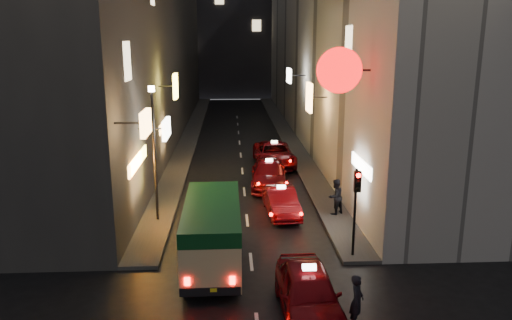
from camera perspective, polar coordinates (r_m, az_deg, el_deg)
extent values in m
cube|color=#393634|center=(43.91, -12.91, 14.23)|extent=(6.00, 52.00, 18.00)
cube|color=#FFB059|center=(18.81, -12.49, 4.17)|extent=(0.18, 1.61, 0.91)
cube|color=white|center=(23.52, -10.21, 3.56)|extent=(0.18, 1.88, 0.87)
cube|color=yellow|center=(30.46, -9.19, 8.33)|extent=(0.18, 1.33, 1.49)
cube|color=#FFB059|center=(22.67, -13.68, -0.48)|extent=(0.10, 2.97, 0.55)
cube|color=yellow|center=(23.47, -13.31, 0.02)|extent=(0.10, 3.96, 0.55)
cube|color=#FFB059|center=(31.84, -10.62, 3.75)|extent=(0.10, 2.98, 0.55)
cube|color=#FFE5B2|center=(21.74, -14.53, 10.89)|extent=(0.06, 1.30, 1.60)
cube|color=#ABA59D|center=(44.18, 8.70, 14.41)|extent=(6.00, 52.00, 18.00)
cylinder|color=#F20A0A|center=(20.86, 9.51, 10.08)|extent=(1.86, 0.18, 1.86)
cube|color=#FFB059|center=(29.73, 6.10, 7.13)|extent=(0.18, 1.46, 1.70)
cube|color=white|center=(38.11, 3.79, 9.62)|extent=(0.18, 1.86, 1.07)
cube|color=white|center=(22.30, 11.97, -0.63)|extent=(0.10, 3.17, 0.55)
cube|color=#FFE5B2|center=(24.97, 10.55, 13.03)|extent=(0.06, 1.30, 1.60)
cube|color=#2E2E32|center=(75.35, -2.52, 15.78)|extent=(30.00, 10.00, 22.00)
cube|color=#42403D|center=(44.25, -7.49, 2.82)|extent=(1.50, 52.00, 0.15)
cube|color=#42403D|center=(44.39, 3.52, 2.95)|extent=(1.50, 52.00, 0.15)
cube|color=tan|center=(18.86, -5.00, -8.12)|extent=(2.05, 5.77, 2.11)
cube|color=#0C3C19|center=(18.57, -5.05, -5.78)|extent=(2.07, 5.79, 0.53)
cube|color=black|center=(19.05, -4.98, -7.21)|extent=(2.07, 3.47, 0.48)
cube|color=black|center=(16.69, -5.26, -14.67)|extent=(1.98, 0.19, 0.29)
cube|color=#FF0A05|center=(16.49, -7.87, -13.60)|extent=(0.17, 0.06, 0.27)
cube|color=#FF0A05|center=(16.43, -2.72, -13.59)|extent=(0.17, 0.06, 0.27)
cylinder|color=black|center=(21.02, -7.22, -8.92)|extent=(0.21, 0.73, 0.73)
cylinder|color=black|center=(17.61, -2.16, -13.52)|extent=(0.21, 0.73, 0.73)
imported|color=#6A070D|center=(15.98, 6.04, -14.46)|extent=(2.41, 5.70, 1.80)
cube|color=white|center=(15.54, 6.13, -11.24)|extent=(0.42, 0.19, 0.16)
imported|color=#6A070D|center=(24.46, 2.89, -4.51)|extent=(2.33, 4.93, 1.52)
cube|color=white|center=(24.21, 2.91, -2.59)|extent=(0.43, 0.21, 0.16)
sphere|color=#FF0A05|center=(22.35, 1.73, -6.24)|extent=(0.16, 0.16, 0.16)
sphere|color=#FF0A05|center=(22.49, 5.17, -6.16)|extent=(0.16, 0.16, 0.16)
imported|color=#6A070D|center=(28.99, 1.50, -1.36)|extent=(2.55, 5.50, 1.71)
cube|color=white|center=(28.76, 1.51, 0.45)|extent=(0.43, 0.21, 0.16)
sphere|color=#FF0A05|center=(26.60, 0.28, -2.71)|extent=(0.16, 0.16, 0.16)
sphere|color=#FF0A05|center=(26.72, 3.52, -2.65)|extent=(0.16, 0.16, 0.16)
imported|color=#6A070D|center=(33.71, 2.09, 0.88)|extent=(2.50, 5.70, 1.79)
cube|color=white|center=(33.50, 2.11, 2.52)|extent=(0.43, 0.20, 0.16)
sphere|color=#FF0A05|center=(31.17, 1.05, -0.15)|extent=(0.16, 0.16, 0.16)
sphere|color=#FF0A05|center=(31.32, 3.94, -0.11)|extent=(0.16, 0.16, 0.16)
imported|color=black|center=(15.67, 11.47, -15.17)|extent=(0.61, 0.72, 1.87)
imported|color=black|center=(24.26, 9.07, -3.91)|extent=(0.87, 0.80, 1.96)
cylinder|color=black|center=(19.65, 11.21, -5.93)|extent=(0.10, 0.10, 3.50)
cube|color=black|center=(19.08, 11.52, -2.43)|extent=(0.26, 0.18, 0.80)
sphere|color=#FF0A05|center=(18.91, 11.65, -1.74)|extent=(0.18, 0.18, 0.18)
sphere|color=black|center=(18.98, 11.61, -2.53)|extent=(0.17, 0.17, 0.17)
sphere|color=black|center=(19.06, 11.57, -3.31)|extent=(0.17, 0.17, 0.17)
cylinder|color=black|center=(23.19, -11.49, 0.33)|extent=(0.12, 0.12, 6.00)
cylinder|color=#FFE5BF|center=(22.68, -11.87, 7.97)|extent=(0.28, 0.28, 0.25)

